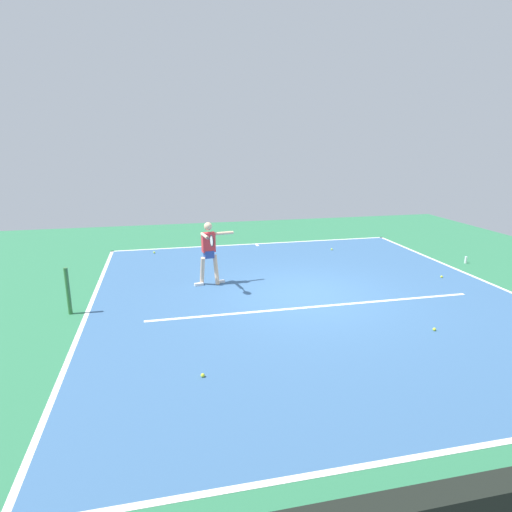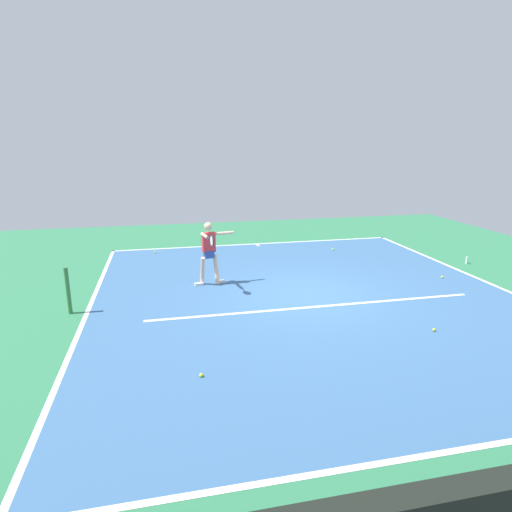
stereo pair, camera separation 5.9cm
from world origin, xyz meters
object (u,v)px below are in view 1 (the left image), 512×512
object	(u,v)px
tennis_ball_near_player	(434,329)
water_bottle	(466,260)
tennis_player	(209,250)
net_post	(68,291)
tennis_ball_near_service_line	(203,375)
tennis_ball_by_baseline	(154,252)
tennis_ball_by_sideline	(442,277)
tennis_ball_centre_court	(332,249)

from	to	relation	value
tennis_ball_near_player	water_bottle	world-z (taller)	water_bottle
tennis_player	net_post	bearing A→B (deg)	12.52
tennis_ball_near_player	tennis_ball_near_service_line	bearing A→B (deg)	8.89
tennis_ball_by_baseline	tennis_ball_near_service_line	distance (m)	8.45
tennis_ball_by_sideline	tennis_ball_centre_court	bearing A→B (deg)	-64.04
tennis_ball_by_sideline	tennis_player	bearing A→B (deg)	-7.45
tennis_ball_by_baseline	tennis_ball_near_service_line	size ratio (longest dim) A/B	1.00
net_post	tennis_ball_near_service_line	size ratio (longest dim) A/B	16.21
tennis_ball_by_baseline	water_bottle	bearing A→B (deg)	160.39
tennis_player	tennis_ball_by_sideline	distance (m)	6.56
tennis_player	tennis_ball_centre_court	size ratio (longest dim) A/B	25.85
tennis_ball_by_baseline	tennis_ball_near_player	bearing A→B (deg)	126.05
tennis_player	tennis_ball_near_player	world-z (taller)	tennis_player
net_post	tennis_player	bearing A→B (deg)	-157.67
tennis_player	water_bottle	xyz separation A→B (m)	(-8.13, -0.33, -0.86)
tennis_player	tennis_ball_near_service_line	bearing A→B (deg)	71.96
net_post	tennis_ball_near_service_line	world-z (taller)	net_post
tennis_player	tennis_ball_by_baseline	size ratio (longest dim) A/B	25.85
water_bottle	net_post	bearing A→B (deg)	8.36
tennis_ball_by_baseline	tennis_player	bearing A→B (deg)	111.63
tennis_ball_near_player	tennis_ball_centre_court	distance (m)	6.77
water_bottle	tennis_ball_by_sideline	bearing A→B (deg)	34.80
tennis_ball_near_service_line	water_bottle	distance (m)	10.11
water_bottle	tennis_ball_near_player	bearing A→B (deg)	46.43
net_post	tennis_ball_by_baseline	size ratio (longest dim) A/B	16.21
tennis_ball_by_baseline	tennis_ball_centre_court	distance (m)	6.21
tennis_player	tennis_ball_centre_court	world-z (taller)	tennis_player
tennis_ball_by_baseline	tennis_ball_by_sideline	size ratio (longest dim) A/B	1.00
net_post	tennis_ball_by_sideline	xyz separation A→B (m)	(-9.72, -0.50, -0.50)
net_post	tennis_ball_near_player	distance (m)	7.82
tennis_ball_centre_court	water_bottle	xyz separation A→B (m)	(-3.48, 2.51, 0.08)
tennis_player	tennis_ball_centre_court	distance (m)	5.53
tennis_ball_near_player	tennis_ball_centre_court	bearing A→B (deg)	-94.73
tennis_ball_by_sideline	tennis_ball_near_service_line	size ratio (longest dim) A/B	1.00
net_post	tennis_player	xyz separation A→B (m)	(-3.28, -1.35, 0.43)
tennis_ball_by_baseline	water_bottle	xyz separation A→B (m)	(-9.61, 3.42, 0.08)
tennis_ball_by_sideline	tennis_ball_near_service_line	distance (m)	8.07
tennis_ball_centre_court	tennis_ball_by_sideline	xyz separation A→B (m)	(-1.79, 3.68, 0.00)
tennis_ball_by_baseline	tennis_ball_centre_court	xyz separation A→B (m)	(-6.14, 0.92, 0.00)
net_post	tennis_player	world-z (taller)	tennis_player
net_post	tennis_player	size ratio (longest dim) A/B	0.63
tennis_ball_by_baseline	tennis_ball_by_sideline	bearing A→B (deg)	149.90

